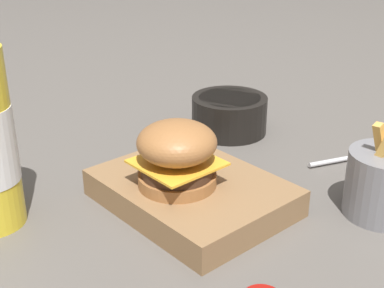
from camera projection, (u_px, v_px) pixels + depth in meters
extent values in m
plane|color=#5B5651|center=(160.00, 230.00, 0.63)|extent=(6.00, 6.00, 0.00)
cube|color=olive|center=(192.00, 192.00, 0.68)|extent=(0.23, 0.18, 0.04)
cylinder|color=#9E6638|center=(177.00, 179.00, 0.66)|extent=(0.10, 0.10, 0.02)
cylinder|color=#422819|center=(177.00, 169.00, 0.65)|extent=(0.09, 0.09, 0.01)
cube|color=gold|center=(177.00, 163.00, 0.65)|extent=(0.09, 0.09, 0.00)
ellipsoid|color=#9E6638|center=(177.00, 142.00, 0.64)|extent=(0.10, 0.10, 0.05)
cylinder|color=slate|center=(384.00, 184.00, 0.65)|extent=(0.09, 0.09, 0.08)
cube|color=gold|center=(381.00, 155.00, 0.63)|extent=(0.03, 0.01, 0.07)
cube|color=gold|center=(381.00, 149.00, 0.64)|extent=(0.02, 0.03, 0.07)
cylinder|color=black|center=(229.00, 114.00, 0.90)|extent=(0.13, 0.13, 0.06)
cylinder|color=#669356|center=(230.00, 99.00, 0.89)|extent=(0.10, 0.10, 0.01)
cylinder|color=silver|center=(342.00, 159.00, 0.80)|extent=(0.05, 0.11, 0.01)
ellipsoid|color=silver|center=(384.00, 151.00, 0.82)|extent=(0.04, 0.05, 0.01)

